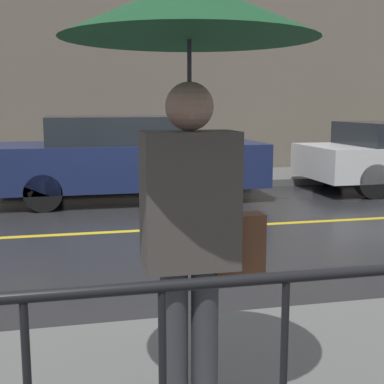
# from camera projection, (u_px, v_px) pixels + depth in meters

# --- Properties ---
(ground_plane) EXTENTS (80.00, 80.00, 0.00)m
(ground_plane) POSITION_uv_depth(u_px,v_px,m) (134.00, 231.00, 7.24)
(ground_plane) COLOR #262628
(sidewalk_far) EXTENTS (28.00, 2.10, 0.14)m
(sidewalk_far) POSITION_uv_depth(u_px,v_px,m) (110.00, 181.00, 11.48)
(sidewalk_far) COLOR #60605E
(sidewalk_far) RESTS_ON ground_plane
(lane_marking) EXTENTS (25.20, 0.12, 0.01)m
(lane_marking) POSITION_uv_depth(u_px,v_px,m) (134.00, 231.00, 7.24)
(lane_marking) COLOR gold
(lane_marking) RESTS_ON ground_plane
(building_storefront) EXTENTS (28.00, 0.30, 5.21)m
(building_storefront) POSITION_uv_depth(u_px,v_px,m) (103.00, 65.00, 12.23)
(building_storefront) COLOR #706656
(building_storefront) RESTS_ON ground_plane
(pedestrian) EXTENTS (1.14, 1.14, 2.08)m
(pedestrian) POSITION_uv_depth(u_px,v_px,m) (190.00, 70.00, 2.36)
(pedestrian) COLOR #333338
(pedestrian) RESTS_ON sidewalk_near
(car_navy) EXTENTS (4.76, 1.79, 1.49)m
(car_navy) POSITION_uv_depth(u_px,v_px,m) (127.00, 158.00, 9.53)
(car_navy) COLOR #19234C
(car_navy) RESTS_ON ground_plane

